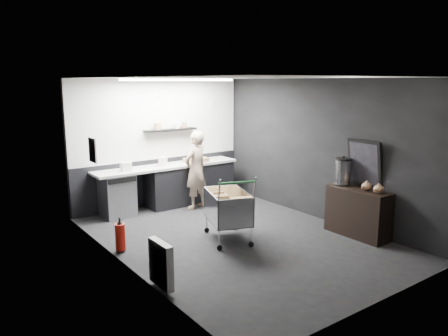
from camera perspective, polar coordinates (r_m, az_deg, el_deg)
floor at (r=7.58m, az=1.77°, el=-9.16°), size 5.50×5.50×0.00m
ceiling at (r=7.10m, az=1.90°, el=11.70°), size 5.50×5.50×0.00m
wall_back at (r=9.51m, az=-8.40°, el=3.34°), size 5.50×0.00×5.50m
wall_front at (r=5.37m, az=20.16°, el=-3.41°), size 5.50×0.00×5.50m
wall_left at (r=6.22m, az=-12.88°, el=-1.05°), size 0.00×5.50×5.50m
wall_right at (r=8.58m, az=12.45°, el=2.33°), size 0.00×5.50×5.50m
kitchen_wall_panel at (r=9.44m, az=-8.43°, el=6.33°), size 3.95×0.02×1.70m
dado_panel at (r=9.65m, az=-8.20°, el=-1.68°), size 3.95×0.02×1.00m
floating_shelf at (r=9.46m, az=-7.01°, el=4.98°), size 1.20×0.22×0.04m
wall_clock at (r=10.14m, az=-1.36°, el=8.48°), size 0.20×0.03×0.20m
poster at (r=7.39m, az=-16.82°, el=2.26°), size 0.02×0.30×0.40m
poster_red_band at (r=7.38m, az=-16.81°, el=2.80°), size 0.02×0.22×0.10m
radiator at (r=5.77m, az=-8.24°, el=-12.31°), size 0.10×0.50×0.60m
ceiling_strip at (r=8.64m, az=-5.82°, el=11.39°), size 2.40×0.20×0.04m
prep_counter at (r=9.46m, az=-6.59°, el=-2.17°), size 3.20×0.61×0.90m
person at (r=9.14m, az=-3.70°, el=-0.27°), size 0.68×0.54×1.64m
shopping_cart at (r=7.36m, az=0.48°, el=-5.37°), size 0.94×1.22×1.13m
sideboard at (r=7.92m, az=17.03°, el=-4.70°), size 0.48×1.12×1.67m
fire_extinguisher at (r=7.13m, az=-13.39°, el=-8.63°), size 0.16×0.16×0.53m
cardboard_box at (r=9.59m, az=-3.64°, el=1.06°), size 0.51×0.41×0.09m
pink_tub at (r=9.23m, az=-7.99°, el=0.87°), size 0.19×0.19×0.19m
white_container at (r=8.83m, az=-12.69°, el=0.16°), size 0.20×0.16×0.17m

